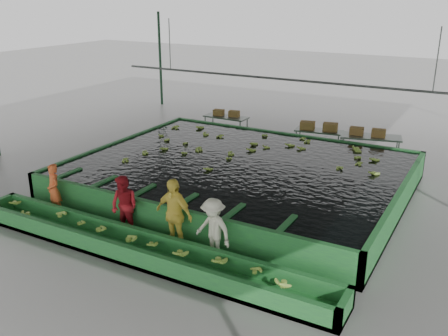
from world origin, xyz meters
The scene contains 21 objects.
ground centered at (0.00, 0.00, 0.00)m, with size 80.00×80.00×0.00m, color gray.
shed_roof centered at (0.00, 0.00, 5.00)m, with size 20.00×22.00×0.04m, color gray.
shed_posts centered at (0.00, 0.00, 2.50)m, with size 20.00×22.00×5.00m, color #1A3924, non-canonical shape.
flotation_tank centered at (0.00, 1.50, 0.45)m, with size 10.00×8.00×0.90m, color #257231, non-canonical shape.
tank_water centered at (0.00, 1.50, 0.85)m, with size 9.70×7.70×0.00m, color black.
sorting_trough centered at (0.00, -3.60, 0.25)m, with size 10.00×1.00×0.50m, color #257231, non-canonical shape.
cableway_rail centered at (0.00, 5.00, 3.00)m, with size 0.08×0.08×14.00m, color #59605B.
rail_hanger_left centered at (-5.00, 5.00, 4.00)m, with size 0.04×0.04×2.00m, color #59605B.
rail_hanger_right centered at (5.00, 5.00, 4.00)m, with size 0.04×0.04×2.00m, color #59605B.
worker_a centered at (-3.61, -2.80, 0.75)m, with size 0.55×0.36×1.50m, color orange.
worker_b centered at (-1.08, -2.80, 0.80)m, with size 0.78×0.60×1.60m, color #AB1921.
worker_c centered at (0.45, -2.80, 0.91)m, with size 1.07×0.45×1.83m, color #FFE653.
worker_d centered at (1.55, -2.80, 0.77)m, with size 1.00×0.57×1.54m, color beige.
packing_table_left centered at (-3.39, 6.76, 0.44)m, with size 1.92×0.77×0.87m, color #59605B, non-canonical shape.
packing_table_mid centered at (0.87, 6.63, 0.42)m, with size 1.84×0.74×0.84m, color #59605B, non-canonical shape.
packing_table_right centered at (2.97, 6.25, 0.49)m, with size 2.17×0.87×0.99m, color #59605B, non-canonical shape.
box_stack_left centered at (-3.42, 6.83, 0.87)m, with size 1.16×0.32×0.25m, color olive, non-canonical shape.
box_stack_mid centered at (0.85, 6.62, 0.84)m, with size 1.45×0.40×0.31m, color olive, non-canonical shape.
box_stack_right centered at (2.84, 6.24, 0.99)m, with size 1.27×0.35×0.27m, color olive, non-canonical shape.
floating_bananas centered at (0.00, 2.30, 0.85)m, with size 9.45×6.44×0.13m, color #99C345, non-canonical shape.
trough_bananas centered at (0.00, -3.60, 0.40)m, with size 8.65×0.58×0.12m, color #99C345, non-canonical shape.
Camera 1 is at (6.85, -11.77, 5.97)m, focal length 40.00 mm.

